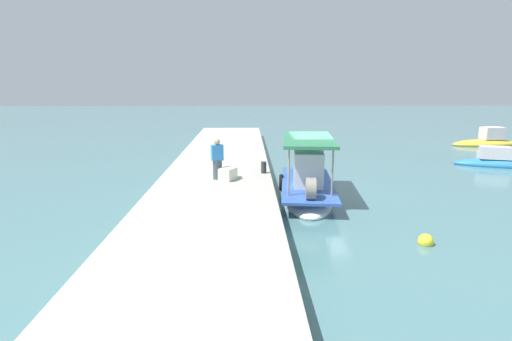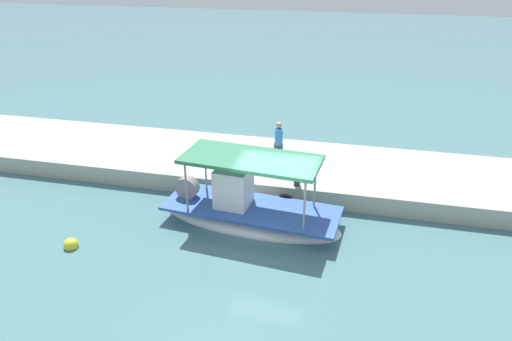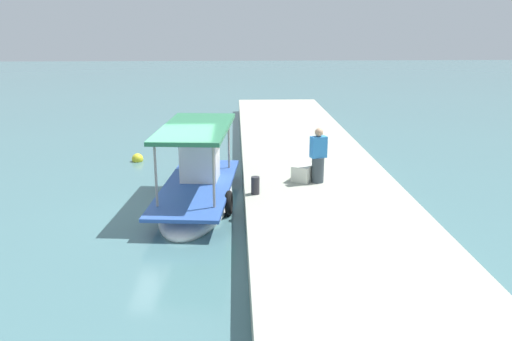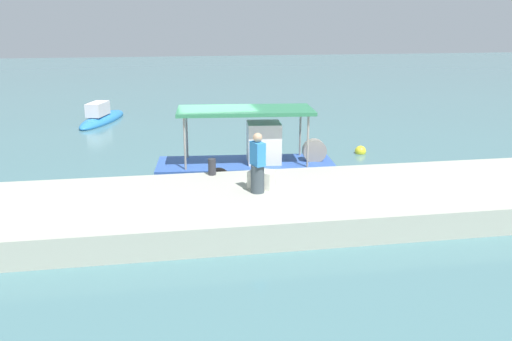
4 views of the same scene
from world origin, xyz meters
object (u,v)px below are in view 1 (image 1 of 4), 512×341
at_px(mooring_bollard, 264,167).
at_px(moored_boat_near, 486,142).
at_px(main_fishing_boat, 307,187).
at_px(moored_boat_mid, 503,163).
at_px(fisherman_near_bollard, 217,161).
at_px(marker_buoy, 426,241).
at_px(cargo_crate, 228,174).

relative_size(mooring_bollard, moored_boat_near, 0.10).
height_order(main_fishing_boat, moored_boat_mid, main_fishing_boat).
distance_m(moored_boat_near, moored_boat_mid, 8.35).
height_order(fisherman_near_bollard, mooring_bollard, fisherman_near_bollard).
bearing_deg(marker_buoy, moored_boat_near, 146.56).
relative_size(marker_buoy, moored_boat_mid, 0.09).
distance_m(mooring_bollard, moored_boat_near, 20.79).
relative_size(fisherman_near_bollard, mooring_bollard, 3.31).
height_order(main_fishing_boat, cargo_crate, main_fishing_boat).
distance_m(fisherman_near_bollard, marker_buoy, 8.49).
xyz_separation_m(moored_boat_near, moored_boat_mid, (7.63, -3.39, -0.05)).
bearing_deg(moored_boat_near, main_fishing_boat, -47.96).
height_order(moored_boat_near, moored_boat_mid, moored_boat_near).
bearing_deg(main_fishing_boat, fisherman_near_bollard, -95.27).
bearing_deg(moored_boat_near, mooring_bollard, -54.00).
relative_size(main_fishing_boat, fisherman_near_bollard, 3.82).
height_order(marker_buoy, moored_boat_near, moored_boat_near).
bearing_deg(fisherman_near_bollard, mooring_bollard, 118.85).
distance_m(main_fishing_boat, cargo_crate, 3.27).
bearing_deg(moored_boat_mid, main_fishing_boat, -62.95).
distance_m(main_fishing_boat, fisherman_near_bollard, 3.80).
relative_size(marker_buoy, moored_boat_near, 0.09).
height_order(fisherman_near_bollard, moored_boat_mid, fisherman_near_bollard).
height_order(marker_buoy, moored_boat_mid, moored_boat_mid).
bearing_deg(moored_boat_near, fisherman_near_bollard, -54.69).
relative_size(fisherman_near_bollard, marker_buoy, 3.67).
xyz_separation_m(marker_buoy, moored_boat_mid, (-11.04, 8.94, 0.10)).
xyz_separation_m(fisherman_near_bollard, moored_boat_mid, (-5.64, 15.35, -1.28)).
distance_m(fisherman_near_bollard, moored_boat_near, 23.00).
bearing_deg(main_fishing_boat, mooring_bollard, -129.28).
bearing_deg(cargo_crate, mooring_bollard, 129.52).
distance_m(fisherman_near_bollard, mooring_bollard, 2.26).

